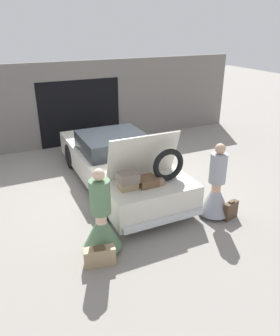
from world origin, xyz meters
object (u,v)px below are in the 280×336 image
object	(u,v)px
person_left	(101,223)
suitcase_beside_left_person	(100,256)
car	(118,162)
suitcase_beside_right_person	(230,210)
person_right	(216,191)

from	to	relation	value
person_left	suitcase_beside_left_person	size ratio (longest dim) A/B	2.88
car	suitcase_beside_right_person	world-z (taller)	car
car	person_left	bearing A→B (deg)	-117.63
suitcase_beside_left_person	suitcase_beside_right_person	bearing A→B (deg)	4.34
person_left	suitcase_beside_left_person	bearing A→B (deg)	-19.09
person_right	suitcase_beside_left_person	bearing A→B (deg)	111.69
car	suitcase_beside_right_person	bearing A→B (deg)	-59.77
person_left	suitcase_beside_right_person	distance (m)	2.90
car	person_left	world-z (taller)	car
suitcase_beside_right_person	person_left	bearing A→B (deg)	176.88
person_left	car	bearing A→B (deg)	158.85
suitcase_beside_left_person	person_right	bearing A→B (deg)	9.92
suitcase_beside_right_person	person_right	bearing A→B (deg)	132.62
person_right	suitcase_beside_right_person	bearing A→B (deg)	-125.61
person_right	person_left	bearing A→B (deg)	104.04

